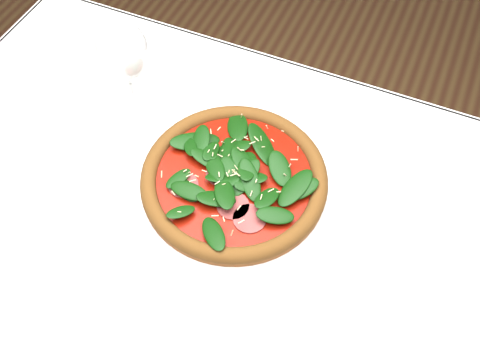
% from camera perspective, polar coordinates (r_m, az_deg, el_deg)
% --- Properties ---
extents(ground, '(6.00, 6.00, 0.00)m').
position_cam_1_polar(ground, '(1.59, -1.85, -17.73)').
color(ground, brown).
rests_on(ground, ground).
extents(dining_table, '(1.21, 0.81, 0.75)m').
position_cam_1_polar(dining_table, '(0.98, -2.86, -6.97)').
color(dining_table, white).
rests_on(dining_table, ground).
extents(plate, '(0.37, 0.37, 0.02)m').
position_cam_1_polar(plate, '(0.92, -0.62, -0.43)').
color(plate, silver).
rests_on(plate, dining_table).
extents(pizza, '(0.37, 0.37, 0.04)m').
position_cam_1_polar(pizza, '(0.90, -0.64, 0.32)').
color(pizza, brown).
rests_on(pizza, plate).
extents(wine_glass, '(0.09, 0.09, 0.22)m').
position_cam_1_polar(wine_glass, '(0.94, -12.40, 12.97)').
color(wine_glass, white).
rests_on(wine_glass, dining_table).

